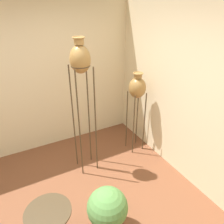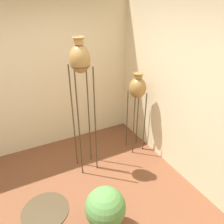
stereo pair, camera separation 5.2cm
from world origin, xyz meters
name	(u,v)px [view 2 (the right image)]	position (x,y,z in m)	size (l,w,h in m)	color
wall_back	(26,79)	(0.00, 1.93, 1.35)	(7.79, 0.06, 2.70)	beige
wall_right	(200,99)	(1.93, 0.00, 1.35)	(0.06, 7.79, 2.70)	beige
vase_stand_tall	(80,64)	(0.62, 0.95, 1.76)	(0.28, 0.28, 2.12)	#473823
vase_stand_medium	(138,89)	(1.61, 1.01, 1.20)	(0.29, 0.29, 1.48)	#473823
side_table	(48,222)	(-0.24, -0.18, 0.47)	(0.48, 0.48, 0.64)	#473823
potted_plant	(105,210)	(0.39, -0.26, 0.37)	(0.48, 0.48, 0.65)	brown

